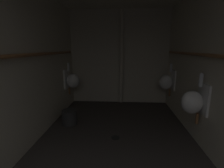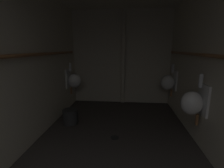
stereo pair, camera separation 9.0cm
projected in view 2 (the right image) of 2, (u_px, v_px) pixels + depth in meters
floor at (115, 146)px, 2.52m from camera, size 2.63×4.12×0.08m
wall_left at (28, 66)px, 2.37m from camera, size 0.06×4.12×2.38m
wall_right at (213, 68)px, 2.13m from camera, size 0.06×4.12×2.38m
wall_back at (121, 58)px, 4.22m from camera, size 2.63×0.06×2.38m
urinal_left_mid at (74, 80)px, 3.88m from camera, size 0.32×0.30×0.76m
urinal_right_mid at (193, 102)px, 2.30m from camera, size 0.32×0.30×0.76m
urinal_right_far at (169, 82)px, 3.69m from camera, size 0.32×0.30×0.76m
supply_pipe_left at (32, 55)px, 2.32m from camera, size 0.06×3.41×0.06m
supply_pipe_right at (206, 55)px, 2.13m from camera, size 0.06×3.37×0.06m
standpipe_back_wall at (123, 58)px, 4.11m from camera, size 0.10×0.10×2.33m
floor_drain at (115, 137)px, 2.67m from camera, size 0.14×0.14×0.01m
waste_bin at (70, 117)px, 3.15m from camera, size 0.28×0.28×0.28m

